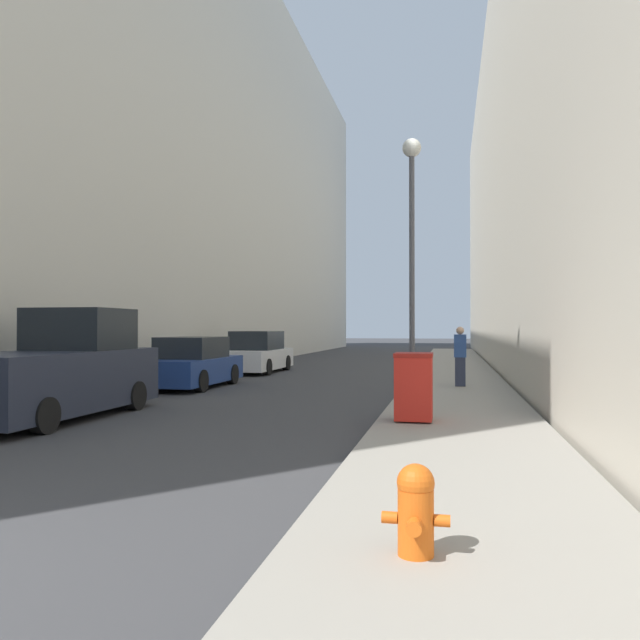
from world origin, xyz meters
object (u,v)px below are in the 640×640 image
parked_sedan_near (192,364)px  pedestrian_on_sidewalk (460,356)px  fire_hydrant (416,508)px  parked_sedan_far (257,354)px  trash_bin (414,386)px  lamppost (412,228)px  pickup_truck (59,372)px

parked_sedan_near → pedestrian_on_sidewalk: size_ratio=2.50×
fire_hydrant → parked_sedan_far: size_ratio=0.14×
pedestrian_on_sidewalk → fire_hydrant: bearing=-92.2°
fire_hydrant → trash_bin: size_ratio=0.55×
lamppost → pickup_truck: bearing=-154.0°
trash_bin → pickup_truck: size_ratio=0.24×
trash_bin → pedestrian_on_sidewalk: pedestrian_on_sidewalk is taller
fire_hydrant → pickup_truck: (-7.50, 6.51, 0.45)m
parked_sedan_far → pedestrian_on_sidewalk: bearing=-35.8°
trash_bin → parked_sedan_far: size_ratio=0.26×
lamppost → parked_sedan_far: size_ratio=1.29×
trash_bin → pickup_truck: (-7.10, -0.24, 0.17)m
parked_sedan_far → pedestrian_on_sidewalk: pedestrian_on_sidewalk is taller
fire_hydrant → parked_sedan_near: (-7.46, 13.09, 0.22)m
fire_hydrant → parked_sedan_far: bearing=110.8°
pedestrian_on_sidewalk → trash_bin: bearing=-97.5°
trash_bin → pickup_truck: bearing=-178.1°
fire_hydrant → trash_bin: 6.76m
lamppost → parked_sedan_near: bearing=154.8°
fire_hydrant → trash_bin: (-0.40, 6.74, 0.28)m
fire_hydrant → lamppost: lamppost is taller
pedestrian_on_sidewalk → pickup_truck: bearing=-137.7°
parked_sedan_near → parked_sedan_far: (0.01, 6.50, 0.05)m
trash_bin → fire_hydrant: bearing=-86.6°
lamppost → pickup_truck: 8.30m
pickup_truck → parked_sedan_near: size_ratio=1.18×
parked_sedan_far → pickup_truck: bearing=-90.2°
lamppost → trash_bin: bearing=-86.1°
trash_bin → lamppost: (-0.22, 3.13, 3.38)m
parked_sedan_near → pedestrian_on_sidewalk: 8.04m
parked_sedan_near → pedestrian_on_sidewalk: (8.00, 0.73, 0.29)m
parked_sedan_near → pedestrian_on_sidewalk: pedestrian_on_sidewalk is taller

